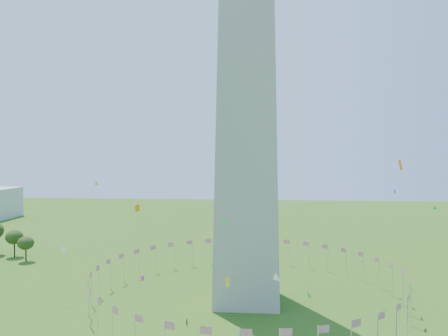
{
  "coord_description": "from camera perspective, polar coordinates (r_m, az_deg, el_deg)",
  "views": [
    {
      "loc": [
        3.54,
        -63.98,
        39.27
      ],
      "look_at": [
        -4.77,
        35.0,
        35.8
      ],
      "focal_mm": 35.0,
      "sensor_mm": 36.0,
      "label": 1
    }
  ],
  "objects": [
    {
      "name": "flag_ring",
      "position": [
        119.22,
        2.99,
        -14.96
      ],
      "size": [
        80.24,
        80.24,
        9.0
      ],
      "color": "silver",
      "rests_on": "ground"
    },
    {
      "name": "kites_aloft",
      "position": [
        92.34,
        2.96,
        -11.1
      ],
      "size": [
        92.73,
        73.56,
        34.05
      ],
      "color": "white",
      "rests_on": "ground"
    }
  ]
}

